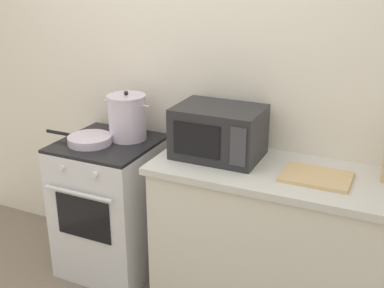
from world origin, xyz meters
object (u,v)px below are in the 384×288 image
at_px(frying_pan, 89,140).
at_px(microwave, 219,132).
at_px(stove, 111,206).
at_px(stock_pot, 127,117).
at_px(cutting_board, 316,177).

relative_size(frying_pan, microwave, 0.95).
bearing_deg(microwave, stove, -173.84).
bearing_deg(stock_pot, frying_pan, -133.99).
height_order(stock_pot, microwave, stock_pot).
bearing_deg(frying_pan, stove, 40.11).
height_order(stove, cutting_board, cutting_board).
bearing_deg(stove, cutting_board, 0.05).
height_order(microwave, cutting_board, microwave).
xyz_separation_m(stove, stock_pot, (0.09, 0.11, 0.61)).
bearing_deg(cutting_board, stock_pot, 174.96).
height_order(stove, microwave, microwave).
height_order(stove, frying_pan, frying_pan).
xyz_separation_m(stove, microwave, (0.73, 0.08, 0.61)).
xyz_separation_m(stock_pot, frying_pan, (-0.18, -0.18, -0.12)).
relative_size(stove, microwave, 1.84).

